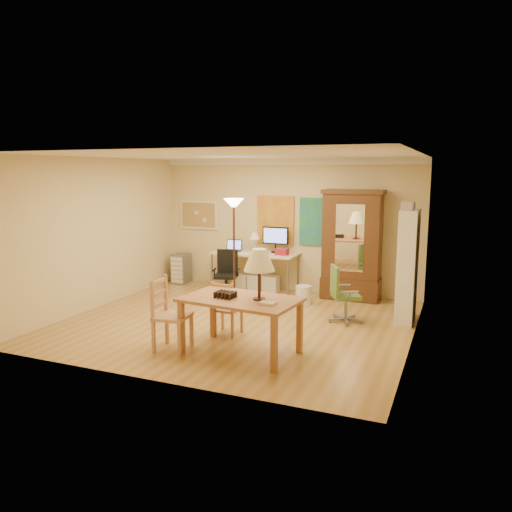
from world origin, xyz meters
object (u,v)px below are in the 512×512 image
at_px(office_chair_green, 344,307).
at_px(bookshelf, 407,267).
at_px(dining_table, 247,288).
at_px(armoire, 352,252).
at_px(computer_desk, 257,267).
at_px(office_chair_black, 226,285).

height_order(office_chair_green, bookshelf, bookshelf).
xyz_separation_m(dining_table, armoire, (0.68, 3.51, -0.00)).
bearing_deg(computer_desk, office_chair_black, -115.63).
height_order(office_chair_green, armoire, armoire).
xyz_separation_m(office_chair_black, armoire, (2.29, 0.82, 0.67)).
relative_size(computer_desk, bookshelf, 0.95).
relative_size(computer_desk, office_chair_green, 1.88).
relative_size(dining_table, computer_desk, 0.93).
distance_m(dining_table, bookshelf, 2.98).
bearing_deg(office_chair_black, bookshelf, -5.57).
height_order(computer_desk, bookshelf, bookshelf).
xyz_separation_m(computer_desk, office_chair_green, (2.14, -1.47, -0.24)).
xyz_separation_m(dining_table, bookshelf, (1.82, 2.36, 0.00)).
bearing_deg(office_chair_black, dining_table, -59.08).
relative_size(office_chair_black, office_chair_green, 0.99).
bearing_deg(computer_desk, armoire, 2.33).
xyz_separation_m(computer_desk, armoire, (1.93, 0.08, 0.43)).
bearing_deg(office_chair_black, office_chair_green, -16.47).
distance_m(office_chair_black, armoire, 2.52).
xyz_separation_m(office_chair_black, office_chair_green, (2.50, -0.74, 0.00)).
bearing_deg(dining_table, office_chair_green, 65.68).
bearing_deg(computer_desk, dining_table, -69.83).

